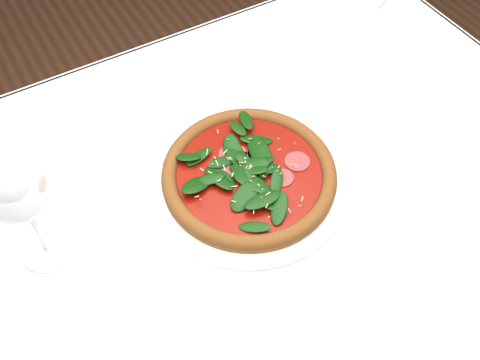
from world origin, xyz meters
TOP-DOWN VIEW (x-y plane):
  - dining_table at (0.00, 0.00)m, footprint 1.21×0.81m
  - plate at (0.05, 0.02)m, footprint 0.31×0.31m
  - pizza at (0.05, 0.02)m, footprint 0.27×0.27m
  - wine_glass at (-0.25, 0.06)m, footprint 0.09×0.09m

SIDE VIEW (x-z plane):
  - dining_table at x=0.00m, z-range 0.27..1.02m
  - plate at x=0.05m, z-range 0.75..0.76m
  - pizza at x=0.05m, z-range 0.76..0.79m
  - wine_glass at x=-0.25m, z-range 0.79..1.00m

